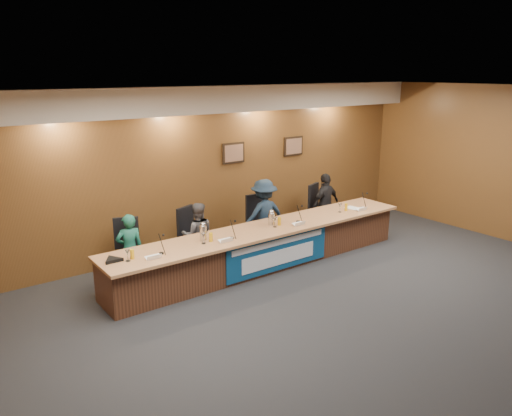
# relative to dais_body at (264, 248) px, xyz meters

# --- Properties ---
(floor) EXTENTS (10.00, 10.00, 0.00)m
(floor) POSITION_rel_dais_body_xyz_m (0.00, -2.40, -0.35)
(floor) COLOR black
(floor) RESTS_ON ground
(ceiling) EXTENTS (10.00, 8.00, 0.04)m
(ceiling) POSITION_rel_dais_body_xyz_m (0.00, -2.40, 2.85)
(ceiling) COLOR silver
(ceiling) RESTS_ON wall_back
(wall_back) EXTENTS (10.00, 0.04, 3.20)m
(wall_back) POSITION_rel_dais_body_xyz_m (0.00, 1.60, 1.25)
(wall_back) COLOR brown
(wall_back) RESTS_ON floor
(soffit) EXTENTS (10.00, 0.50, 0.50)m
(soffit) POSITION_rel_dais_body_xyz_m (0.00, 1.35, 2.60)
(soffit) COLOR beige
(soffit) RESTS_ON wall_back
(dais_body) EXTENTS (6.00, 0.80, 0.70)m
(dais_body) POSITION_rel_dais_body_xyz_m (0.00, 0.00, 0.00)
(dais_body) COLOR #4A2818
(dais_body) RESTS_ON floor
(dais_top) EXTENTS (6.10, 0.95, 0.05)m
(dais_top) POSITION_rel_dais_body_xyz_m (0.00, -0.05, 0.38)
(dais_top) COLOR #AE7549
(dais_top) RESTS_ON dais_body
(banner) EXTENTS (2.20, 0.02, 0.65)m
(banner) POSITION_rel_dais_body_xyz_m (0.00, -0.41, 0.03)
(banner) COLOR navy
(banner) RESTS_ON dais_body
(banner_text_upper) EXTENTS (2.00, 0.01, 0.10)m
(banner_text_upper) POSITION_rel_dais_body_xyz_m (0.00, -0.43, 0.23)
(banner_text_upper) COLOR silver
(banner_text_upper) RESTS_ON banner
(banner_text_lower) EXTENTS (1.60, 0.01, 0.28)m
(banner_text_lower) POSITION_rel_dais_body_xyz_m (0.00, -0.43, -0.05)
(banner_text_lower) COLOR silver
(banner_text_lower) RESTS_ON banner
(wall_photo_left) EXTENTS (0.52, 0.04, 0.42)m
(wall_photo_left) POSITION_rel_dais_body_xyz_m (0.40, 1.57, 1.50)
(wall_photo_left) COLOR black
(wall_photo_left) RESTS_ON wall_back
(wall_photo_right) EXTENTS (0.52, 0.04, 0.42)m
(wall_photo_right) POSITION_rel_dais_body_xyz_m (2.00, 1.57, 1.50)
(wall_photo_right) COLOR black
(wall_photo_right) RESTS_ON wall_back
(panelist_a) EXTENTS (0.49, 0.37, 1.21)m
(panelist_a) POSITION_rel_dais_body_xyz_m (-2.27, 0.72, 0.26)
(panelist_a) COLOR #185846
(panelist_a) RESTS_ON floor
(panelist_b) EXTENTS (0.72, 0.65, 1.20)m
(panelist_b) POSITION_rel_dais_body_xyz_m (-0.97, 0.72, 0.25)
(panelist_b) COLOR #444348
(panelist_b) RESTS_ON floor
(panelist_c) EXTENTS (0.97, 0.62, 1.43)m
(panelist_c) POSITION_rel_dais_body_xyz_m (0.53, 0.72, 0.36)
(panelist_c) COLOR #16273A
(panelist_c) RESTS_ON floor
(panelist_d) EXTENTS (0.82, 0.41, 1.35)m
(panelist_d) POSITION_rel_dais_body_xyz_m (2.22, 0.72, 0.32)
(panelist_d) COLOR black
(panelist_d) RESTS_ON floor
(office_chair_a) EXTENTS (0.62, 0.62, 0.08)m
(office_chair_a) POSITION_rel_dais_body_xyz_m (-2.27, 0.82, 0.13)
(office_chair_a) COLOR black
(office_chair_a) RESTS_ON floor
(office_chair_b) EXTENTS (0.62, 0.62, 0.08)m
(office_chair_b) POSITION_rel_dais_body_xyz_m (-0.97, 0.82, 0.13)
(office_chair_b) COLOR black
(office_chair_b) RESTS_ON floor
(office_chair_c) EXTENTS (0.52, 0.52, 0.08)m
(office_chair_c) POSITION_rel_dais_body_xyz_m (0.53, 0.82, 0.13)
(office_chair_c) COLOR black
(office_chair_c) RESTS_ON floor
(office_chair_d) EXTENTS (0.62, 0.62, 0.08)m
(office_chair_d) POSITION_rel_dais_body_xyz_m (2.22, 0.82, 0.13)
(office_chair_d) COLOR black
(office_chair_d) RESTS_ON floor
(nameplate_a) EXTENTS (0.24, 0.08, 0.10)m
(nameplate_a) POSITION_rel_dais_body_xyz_m (-2.29, -0.29, 0.45)
(nameplate_a) COLOR white
(nameplate_a) RESTS_ON dais_top
(microphone_a) EXTENTS (0.07, 0.07, 0.02)m
(microphone_a) POSITION_rel_dais_body_xyz_m (-2.10, -0.14, 0.41)
(microphone_a) COLOR black
(microphone_a) RESTS_ON dais_top
(juice_glass_a) EXTENTS (0.06, 0.06, 0.15)m
(juice_glass_a) POSITION_rel_dais_body_xyz_m (-2.55, -0.07, 0.47)
(juice_glass_a) COLOR gold
(juice_glass_a) RESTS_ON dais_top
(water_glass_a) EXTENTS (0.08, 0.08, 0.18)m
(water_glass_a) POSITION_rel_dais_body_xyz_m (-2.64, -0.12, 0.49)
(water_glass_a) COLOR silver
(water_glass_a) RESTS_ON dais_top
(nameplate_b) EXTENTS (0.24, 0.08, 0.10)m
(nameplate_b) POSITION_rel_dais_body_xyz_m (-1.00, -0.30, 0.45)
(nameplate_b) COLOR white
(nameplate_b) RESTS_ON dais_top
(microphone_b) EXTENTS (0.07, 0.07, 0.02)m
(microphone_b) POSITION_rel_dais_body_xyz_m (-0.82, -0.18, 0.41)
(microphone_b) COLOR black
(microphone_b) RESTS_ON dais_top
(juice_glass_b) EXTENTS (0.06, 0.06, 0.15)m
(juice_glass_b) POSITION_rel_dais_body_xyz_m (-1.19, -0.10, 0.47)
(juice_glass_b) COLOR gold
(juice_glass_b) RESTS_ON dais_top
(water_glass_b) EXTENTS (0.08, 0.08, 0.18)m
(water_glass_b) POSITION_rel_dais_body_xyz_m (-1.34, -0.12, 0.49)
(water_glass_b) COLOR silver
(water_glass_b) RESTS_ON dais_top
(nameplate_c) EXTENTS (0.24, 0.08, 0.10)m
(nameplate_c) POSITION_rel_dais_body_xyz_m (0.57, -0.32, 0.45)
(nameplate_c) COLOR white
(nameplate_c) RESTS_ON dais_top
(microphone_c) EXTENTS (0.07, 0.07, 0.02)m
(microphone_c) POSITION_rel_dais_body_xyz_m (0.69, -0.13, 0.41)
(microphone_c) COLOR black
(microphone_c) RESTS_ON dais_top
(juice_glass_c) EXTENTS (0.06, 0.06, 0.15)m
(juice_glass_c) POSITION_rel_dais_body_xyz_m (0.28, -0.08, 0.47)
(juice_glass_c) COLOR gold
(juice_glass_c) RESTS_ON dais_top
(water_glass_c) EXTENTS (0.08, 0.08, 0.18)m
(water_glass_c) POSITION_rel_dais_body_xyz_m (0.15, -0.12, 0.49)
(water_glass_c) COLOR silver
(water_glass_c) RESTS_ON dais_top
(nameplate_d) EXTENTS (0.24, 0.08, 0.10)m
(nameplate_d) POSITION_rel_dais_body_xyz_m (2.23, -0.32, 0.45)
(nameplate_d) COLOR white
(nameplate_d) RESTS_ON dais_top
(microphone_d) EXTENTS (0.07, 0.07, 0.02)m
(microphone_d) POSITION_rel_dais_body_xyz_m (2.38, -0.18, 0.41)
(microphone_d) COLOR black
(microphone_d) RESTS_ON dais_top
(juice_glass_d) EXTENTS (0.06, 0.06, 0.15)m
(juice_glass_d) POSITION_rel_dais_body_xyz_m (1.97, -0.12, 0.47)
(juice_glass_d) COLOR gold
(juice_glass_d) RESTS_ON dais_top
(water_glass_d) EXTENTS (0.08, 0.08, 0.18)m
(water_glass_d) POSITION_rel_dais_body_xyz_m (1.79, -0.13, 0.49)
(water_glass_d) COLOR silver
(water_glass_d) RESTS_ON dais_top
(carafe_left) EXTENTS (0.12, 0.12, 0.26)m
(carafe_left) POSITION_rel_dais_body_xyz_m (-1.27, 0.00, 0.53)
(carafe_left) COLOR silver
(carafe_left) RESTS_ON dais_top
(carafe_mid) EXTENTS (0.12, 0.12, 0.22)m
(carafe_mid) POSITION_rel_dais_body_xyz_m (0.19, 0.03, 0.51)
(carafe_mid) COLOR silver
(carafe_mid) RESTS_ON dais_top
(speakerphone) EXTENTS (0.32, 0.32, 0.05)m
(speakerphone) POSITION_rel_dais_body_xyz_m (-2.82, 0.00, 0.43)
(speakerphone) COLOR black
(speakerphone) RESTS_ON dais_top
(paper_stack) EXTENTS (0.26, 0.33, 0.01)m
(paper_stack) POSITION_rel_dais_body_xyz_m (2.23, -0.07, 0.40)
(paper_stack) COLOR white
(paper_stack) RESTS_ON dais_top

